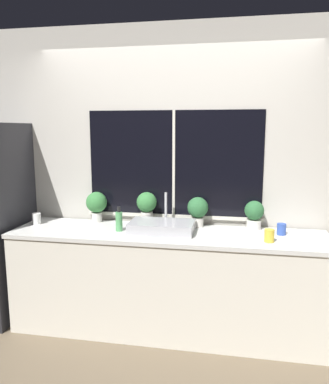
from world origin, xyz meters
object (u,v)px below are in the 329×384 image
potted_plant_far_right (254,213)px  mug_blue (281,229)px  sink (162,227)px  potted_plant_far_left (96,204)px  mug_white (36,219)px  soap_bottle (119,221)px  mug_yellow (269,236)px  potted_plant_center_left (147,205)px  potted_plant_center_right (198,209)px

potted_plant_far_right → mug_blue: bearing=-32.7°
potted_plant_far_right → sink: bearing=-163.2°
potted_plant_far_left → mug_white: potted_plant_far_left is taller
mug_white → soap_bottle: bearing=-5.9°
potted_plant_far_right → mug_white: (-1.98, -0.19, -0.09)m
soap_bottle → mug_white: size_ratio=2.06×
mug_blue → mug_white: mug_white is taller
potted_plant_far_left → mug_yellow: potted_plant_far_left is taller
potted_plant_center_left → potted_plant_far_right: potted_plant_center_left is taller
sink → potted_plant_far_left: size_ratio=1.90×
sink → potted_plant_center_right: size_ratio=2.03×
potted_plant_far_right → mug_blue: 0.28m
sink → mug_white: 1.20m
potted_plant_center_right → mug_white: 1.50m
soap_bottle → mug_blue: soap_bottle is taller
soap_bottle → mug_yellow: bearing=-4.4°
potted_plant_far_right → mug_yellow: bearing=-74.9°
sink → mug_white: size_ratio=5.27×
potted_plant_center_left → potted_plant_far_right: 0.97m
sink → mug_white: bearing=177.7°
mug_yellow → mug_white: bearing=175.0°
sink → mug_blue: size_ratio=5.78×
mug_yellow → potted_plant_center_right: bearing=148.3°
sink → potted_plant_far_right: (0.78, 0.24, 0.10)m
sink → potted_plant_center_right: (0.28, 0.24, 0.11)m
potted_plant_far_left → potted_plant_center_left: bearing=0.0°
potted_plant_far_right → mug_yellow: (0.10, -0.37, -0.09)m
potted_plant_center_left → potted_plant_far_right: (0.97, -0.00, -0.04)m
mug_white → potted_plant_far_right: bearing=5.4°
potted_plant_far_right → soap_bottle: 1.19m
soap_bottle → potted_plant_center_right: bearing=22.6°
mug_yellow → sink: bearing=171.4°
potted_plant_center_left → mug_blue: 1.20m
potted_plant_far_left → mug_yellow: (1.56, -0.37, -0.13)m
potted_plant_far_left → sink: bearing=-19.2°
potted_plant_far_left → mug_yellow: 1.61m
potted_plant_far_right → mug_blue: potted_plant_far_right is taller
potted_plant_far_left → potted_plant_center_left: potted_plant_center_left is taller
potted_plant_far_right → potted_plant_center_left: bearing=180.0°
mug_yellow → mug_blue: size_ratio=1.07×
mug_white → sink: bearing=-2.3°
potted_plant_far_right → soap_bottle: (-1.15, -0.27, -0.05)m
soap_bottle → mug_yellow: size_ratio=2.12×
sink → potted_plant_center_left: size_ratio=1.82×
potted_plant_center_right → mug_blue: size_ratio=2.85×
mug_yellow → potted_plant_center_left: bearing=160.9°
potted_plant_far_left → potted_plant_center_right: potted_plant_far_left is taller
mug_white → mug_blue: bearing=1.2°
potted_plant_far_left → soap_bottle: 0.42m
potted_plant_center_left → potted_plant_far_right: bearing=-0.0°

